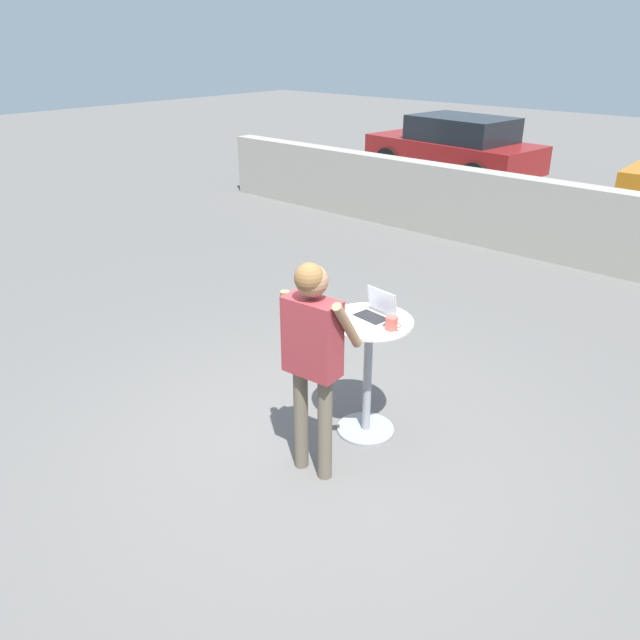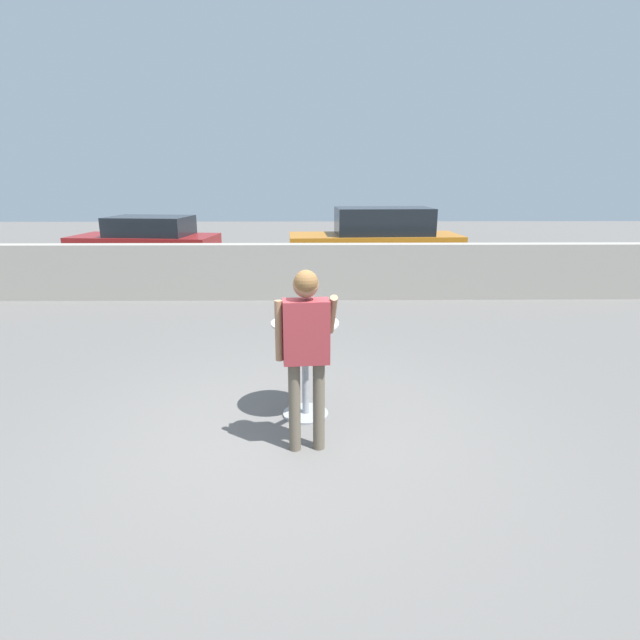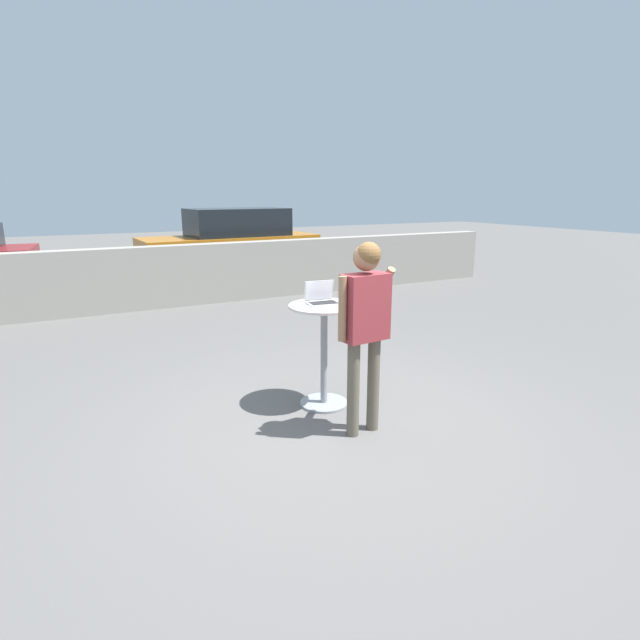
# 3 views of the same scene
# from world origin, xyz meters

# --- Properties ---
(ground_plane) EXTENTS (50.00, 50.00, 0.00)m
(ground_plane) POSITION_xyz_m (0.00, 0.00, 0.00)
(ground_plane) COLOR #5B5956
(pavement_kerb) EXTENTS (14.56, 0.35, 1.15)m
(pavement_kerb) POSITION_xyz_m (0.00, 5.92, 0.57)
(pavement_kerb) COLOR gray
(pavement_kerb) RESTS_ON ground_plane
(cafe_table) EXTENTS (0.69, 0.69, 1.04)m
(cafe_table) POSITION_xyz_m (0.13, 0.54, 0.66)
(cafe_table) COLOR gray
(cafe_table) RESTS_ON ground_plane
(laptop) EXTENTS (0.33, 0.28, 0.22)m
(laptop) POSITION_xyz_m (0.14, 0.60, 1.09)
(laptop) COLOR #B7BABF
(laptop) RESTS_ON cafe_table
(coffee_mug) EXTENTS (0.13, 0.10, 0.10)m
(coffee_mug) POSITION_xyz_m (0.36, 0.51, 1.10)
(coffee_mug) COLOR #C14C42
(coffee_mug) RESTS_ON cafe_table
(standing_person) EXTENTS (0.55, 0.40, 1.71)m
(standing_person) POSITION_xyz_m (0.15, -0.15, 1.10)
(standing_person) COLOR brown
(standing_person) RESTS_ON ground_plane
(parked_car_further_down) EXTENTS (4.07, 2.16, 1.43)m
(parked_car_further_down) POSITION_xyz_m (-4.45, 9.72, 0.74)
(parked_car_further_down) COLOR maroon
(parked_car_further_down) RESTS_ON ground_plane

